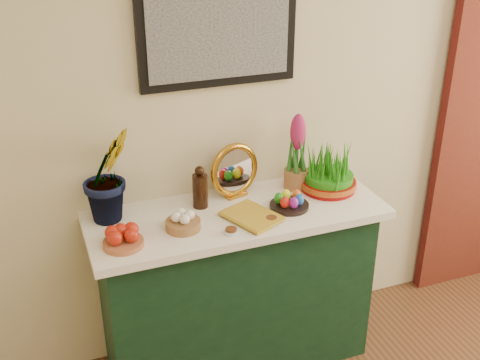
# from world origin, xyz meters

# --- Properties ---
(sideboard) EXTENTS (1.30, 0.45, 0.85)m
(sideboard) POSITION_xyz_m (-0.48, 2.00, 0.42)
(sideboard) COLOR #12321A
(sideboard) RESTS_ON ground
(tablecloth) EXTENTS (1.40, 0.55, 0.04)m
(tablecloth) POSITION_xyz_m (-0.48, 2.00, 0.87)
(tablecloth) COLOR white
(tablecloth) RESTS_ON sideboard
(hyacinth_green) EXTENTS (0.36, 0.34, 0.58)m
(hyacinth_green) POSITION_xyz_m (-1.03, 2.13, 1.18)
(hyacinth_green) COLOR #266520
(hyacinth_green) RESTS_ON tablecloth
(apple_bowl) EXTENTS (0.21, 0.21, 0.09)m
(apple_bowl) POSITION_xyz_m (-1.03, 1.88, 0.93)
(apple_bowl) COLOR #A55A37
(apple_bowl) RESTS_ON tablecloth
(garlic_basket) EXTENTS (0.16, 0.16, 0.09)m
(garlic_basket) POSITION_xyz_m (-0.76, 1.93, 0.93)
(garlic_basket) COLOR #9A6C3E
(garlic_basket) RESTS_ON tablecloth
(vinegar_cruet) EXTENTS (0.07, 0.07, 0.21)m
(vinegar_cruet) POSITION_xyz_m (-0.62, 2.10, 0.98)
(vinegar_cruet) COLOR black
(vinegar_cruet) RESTS_ON tablecloth
(mirror) EXTENTS (0.28, 0.13, 0.27)m
(mirror) POSITION_xyz_m (-0.43, 2.15, 1.02)
(mirror) COLOR #B67B1E
(mirror) RESTS_ON tablecloth
(book) EXTENTS (0.26, 0.30, 0.03)m
(book) POSITION_xyz_m (-0.53, 1.86, 0.91)
(book) COLOR #B78E21
(book) RESTS_ON tablecloth
(spice_dish_left) EXTENTS (0.06, 0.06, 0.03)m
(spice_dish_left) POSITION_xyz_m (-0.57, 1.81, 0.90)
(spice_dish_left) COLOR silver
(spice_dish_left) RESTS_ON tablecloth
(spice_dish_right) EXTENTS (0.06, 0.06, 0.03)m
(spice_dish_right) POSITION_xyz_m (-0.37, 1.84, 0.90)
(spice_dish_right) COLOR silver
(spice_dish_right) RESTS_ON tablecloth
(egg_plate) EXTENTS (0.20, 0.20, 0.08)m
(egg_plate) POSITION_xyz_m (-0.23, 1.94, 0.92)
(egg_plate) COLOR black
(egg_plate) RESTS_ON tablecloth
(hyacinth_pink) EXTENTS (0.12, 0.12, 0.39)m
(hyacinth_pink) POSITION_xyz_m (-0.11, 2.12, 1.07)
(hyacinth_pink) COLOR #996238
(hyacinth_pink) RESTS_ON tablecloth
(wheatgrass_sabzeh) EXTENTS (0.28, 0.28, 0.23)m
(wheatgrass_sabzeh) POSITION_xyz_m (0.03, 2.05, 0.99)
(wheatgrass_sabzeh) COLOR maroon
(wheatgrass_sabzeh) RESTS_ON tablecloth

